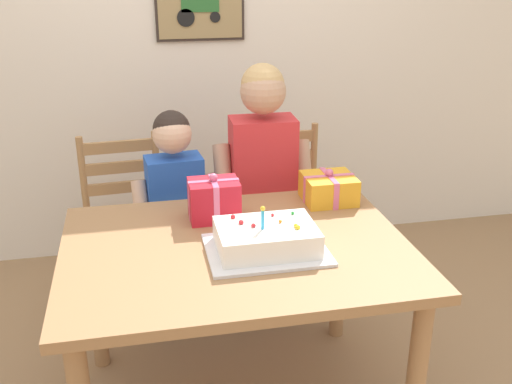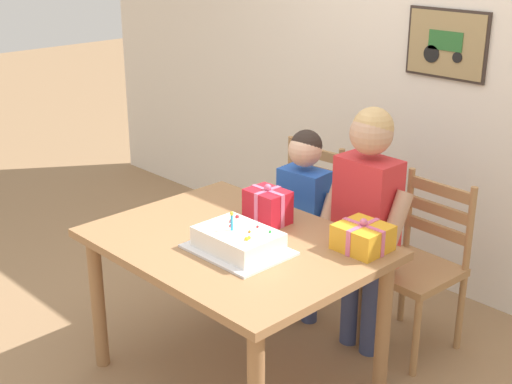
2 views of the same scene
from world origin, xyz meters
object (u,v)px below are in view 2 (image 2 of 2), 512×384
object	(u,v)px
birthday_cake	(238,241)
gift_box_beside_cake	(268,206)
chair_left	(299,220)
child_younger	(304,208)
gift_box_red_large	(363,237)
dining_table	(235,260)
chair_right	(418,265)
child_older	(367,208)

from	to	relation	value
birthday_cake	gift_box_beside_cake	size ratio (longest dim) A/B	2.11
chair_left	child_younger	size ratio (longest dim) A/B	0.82
gift_box_red_large	dining_table	bearing A→B (deg)	-143.83
dining_table	birthday_cake	bearing A→B (deg)	-34.63
gift_box_beside_cake	chair_left	size ratio (longest dim) A/B	0.23
birthday_cake	gift_box_red_large	size ratio (longest dim) A/B	1.95
chair_right	child_older	distance (m)	0.44
chair_left	chair_right	xyz separation A→B (m)	(0.85, 0.00, 0.00)
gift_box_red_large	chair_right	xyz separation A→B (m)	(-0.05, 0.55, -0.35)
dining_table	chair_right	size ratio (longest dim) A/B	1.42
chair_left	child_younger	distance (m)	0.40
chair_left	gift_box_red_large	bearing A→B (deg)	-31.73
child_older	birthday_cake	bearing A→B (deg)	-101.38
birthday_cake	gift_box_beside_cake	world-z (taller)	gift_box_beside_cake
birthday_cake	gift_box_beside_cake	xyz separation A→B (m)	(-0.15, 0.33, 0.03)
chair_left	child_younger	world-z (taller)	child_younger
gift_box_red_large	chair_left	bearing A→B (deg)	148.27
chair_left	child_older	world-z (taller)	child_older
birthday_cake	gift_box_red_large	world-z (taller)	birthday_cake
gift_box_red_large	child_older	bearing A→B (deg)	125.18
chair_left	chair_right	bearing A→B (deg)	0.00
birthday_cake	chair_right	xyz separation A→B (m)	(0.32, 0.97, -0.34)
child_older	child_younger	size ratio (longest dim) A/B	1.18
birthday_cake	child_younger	size ratio (longest dim) A/B	0.39
dining_table	child_younger	distance (m)	0.69
child_older	dining_table	bearing A→B (deg)	-110.35
gift_box_red_large	gift_box_beside_cake	size ratio (longest dim) A/B	1.08
gift_box_red_large	chair_left	world-z (taller)	chair_left
birthday_cake	dining_table	bearing A→B (deg)	145.37
dining_table	birthday_cake	world-z (taller)	birthday_cake
dining_table	gift_box_red_large	xyz separation A→B (m)	(0.47, 0.35, 0.16)
gift_box_red_large	chair_right	bearing A→B (deg)	95.36
birthday_cake	gift_box_red_large	xyz separation A→B (m)	(0.37, 0.42, 0.01)
gift_box_beside_cake	child_older	distance (m)	0.50
chair_left	child_older	bearing A→B (deg)	-19.19
gift_box_beside_cake	chair_left	xyz separation A→B (m)	(-0.38, 0.64, -0.38)
dining_table	chair_right	distance (m)	1.01
child_older	chair_right	bearing A→B (deg)	53.24
gift_box_red_large	child_younger	distance (m)	0.74
dining_table	child_older	distance (m)	0.73
gift_box_red_large	chair_right	size ratio (longest dim) A/B	0.25
gift_box_red_large	chair_left	xyz separation A→B (m)	(-0.90, 0.55, -0.35)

